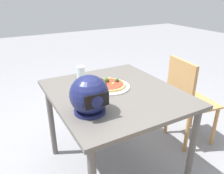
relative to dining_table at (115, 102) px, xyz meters
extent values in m
plane|color=gray|center=(0.00, 0.00, -0.68)|extent=(14.00, 14.00, 0.00)
cube|color=#5B5651|center=(0.00, 0.00, 0.08)|extent=(0.94, 1.05, 0.03)
cylinder|color=#5B5651|center=(-0.41, -0.46, -0.31)|extent=(0.05, 0.05, 0.74)
cylinder|color=#5B5651|center=(0.41, -0.46, -0.31)|extent=(0.05, 0.05, 0.74)
cylinder|color=#5B5651|center=(-0.41, 0.46, -0.31)|extent=(0.05, 0.05, 0.74)
cylinder|color=white|center=(0.00, -0.09, 0.10)|extent=(0.33, 0.33, 0.01)
cylinder|color=tan|center=(0.00, -0.09, 0.11)|extent=(0.26, 0.26, 0.02)
cylinder|color=red|center=(0.00, -0.09, 0.12)|extent=(0.23, 0.23, 0.00)
sphere|color=#234C1E|center=(0.04, -0.15, 0.14)|extent=(0.04, 0.04, 0.04)
sphere|color=#234C1E|center=(-0.07, -0.09, 0.13)|extent=(0.03, 0.03, 0.03)
sphere|color=#234C1E|center=(0.03, -0.09, 0.13)|extent=(0.02, 0.02, 0.02)
sphere|color=#234C1E|center=(0.00, -0.13, 0.14)|extent=(0.04, 0.04, 0.04)
cylinder|color=#E0D172|center=(-0.05, -0.16, 0.13)|extent=(0.03, 0.03, 0.02)
cylinder|color=#E0D172|center=(0.07, -0.13, 0.13)|extent=(0.02, 0.02, 0.02)
cylinder|color=#E0D172|center=(-0.01, -0.06, 0.13)|extent=(0.02, 0.02, 0.01)
sphere|color=#191E4C|center=(0.29, 0.20, 0.22)|extent=(0.25, 0.25, 0.25)
cylinder|color=#191E4C|center=(0.29, 0.20, 0.10)|extent=(0.20, 0.20, 0.02)
cube|color=black|center=(0.29, 0.30, 0.22)|extent=(0.15, 0.02, 0.08)
cylinder|color=silver|center=(0.13, -0.36, 0.15)|extent=(0.07, 0.07, 0.12)
cube|color=#B7844C|center=(-0.92, 0.00, -0.24)|extent=(0.45, 0.45, 0.02)
cube|color=#B7844C|center=(-0.74, -0.03, 0.00)|extent=(0.09, 0.38, 0.45)
cylinder|color=#B7844C|center=(-1.11, -0.15, -0.46)|extent=(0.04, 0.04, 0.43)
cylinder|color=#B7844C|center=(-1.06, 0.19, -0.46)|extent=(0.04, 0.04, 0.43)
cylinder|color=#B7844C|center=(-0.78, -0.20, -0.46)|extent=(0.04, 0.04, 0.43)
cylinder|color=#B7844C|center=(-0.73, 0.14, -0.46)|extent=(0.04, 0.04, 0.43)
camera|label=1|loc=(0.77, 1.34, 0.81)|focal=35.53mm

